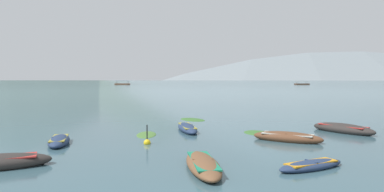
{
  "coord_description": "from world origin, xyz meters",
  "views": [
    {
      "loc": [
        1.37,
        -6.05,
        3.34
      ],
      "look_at": [
        -3.9,
        30.9,
        1.47
      ],
      "focal_mm": 31.4,
      "sensor_mm": 36.0,
      "label": 1
    }
  ],
  "objects_px": {
    "rowboat_4": "(203,165)",
    "ferry_0": "(302,84)",
    "rowboat_9": "(287,137)",
    "rowboat_3": "(187,128)",
    "mooring_buoy": "(147,142)",
    "ferry_1": "(122,84)",
    "rowboat_1": "(343,129)",
    "rowboat_8": "(59,141)",
    "rowboat_0": "(311,165)"
  },
  "relations": [
    {
      "from": "rowboat_3",
      "to": "rowboat_8",
      "type": "relative_size",
      "value": 1.3
    },
    {
      "from": "rowboat_0",
      "to": "ferry_1",
      "type": "height_order",
      "value": "ferry_1"
    },
    {
      "from": "rowboat_0",
      "to": "rowboat_1",
      "type": "relative_size",
      "value": 0.77
    },
    {
      "from": "rowboat_4",
      "to": "rowboat_8",
      "type": "xyz_separation_m",
      "value": [
        -7.87,
        3.75,
        -0.01
      ]
    },
    {
      "from": "rowboat_0",
      "to": "rowboat_9",
      "type": "height_order",
      "value": "rowboat_9"
    },
    {
      "from": "ferry_0",
      "to": "mooring_buoy",
      "type": "distance_m",
      "value": 200.52
    },
    {
      "from": "rowboat_0",
      "to": "rowboat_1",
      "type": "bearing_deg",
      "value": 67.71
    },
    {
      "from": "rowboat_3",
      "to": "rowboat_4",
      "type": "xyz_separation_m",
      "value": [
        2.03,
        -9.13,
        0.0
      ]
    },
    {
      "from": "rowboat_1",
      "to": "rowboat_8",
      "type": "bearing_deg",
      "value": -158.69
    },
    {
      "from": "rowboat_1",
      "to": "rowboat_4",
      "type": "xyz_separation_m",
      "value": [
        -7.77,
        -9.85,
        -0.05
      ]
    },
    {
      "from": "rowboat_3",
      "to": "ferry_0",
      "type": "height_order",
      "value": "ferry_0"
    },
    {
      "from": "rowboat_0",
      "to": "ferry_0",
      "type": "bearing_deg",
      "value": 80.09
    },
    {
      "from": "rowboat_8",
      "to": "rowboat_3",
      "type": "bearing_deg",
      "value": 42.65
    },
    {
      "from": "rowboat_4",
      "to": "ferry_0",
      "type": "relative_size",
      "value": 0.46
    },
    {
      "from": "rowboat_9",
      "to": "rowboat_8",
      "type": "bearing_deg",
      "value": -168.03
    },
    {
      "from": "rowboat_4",
      "to": "mooring_buoy",
      "type": "distance_m",
      "value": 5.52
    },
    {
      "from": "ferry_0",
      "to": "mooring_buoy",
      "type": "xyz_separation_m",
      "value": [
        -42.27,
        -196.01,
        -0.34
      ]
    },
    {
      "from": "rowboat_3",
      "to": "ferry_1",
      "type": "bearing_deg",
      "value": 111.08
    },
    {
      "from": "rowboat_1",
      "to": "ferry_0",
      "type": "height_order",
      "value": "ferry_0"
    },
    {
      "from": "rowboat_3",
      "to": "rowboat_9",
      "type": "distance_m",
      "value": 6.58
    },
    {
      "from": "rowboat_9",
      "to": "ferry_0",
      "type": "xyz_separation_m",
      "value": [
        35.01,
        194.14,
        0.24
      ]
    },
    {
      "from": "rowboat_0",
      "to": "rowboat_9",
      "type": "relative_size",
      "value": 0.77
    },
    {
      "from": "rowboat_0",
      "to": "rowboat_8",
      "type": "height_order",
      "value": "rowboat_8"
    },
    {
      "from": "rowboat_8",
      "to": "mooring_buoy",
      "type": "xyz_separation_m",
      "value": [
        4.5,
        0.62,
        -0.06
      ]
    },
    {
      "from": "rowboat_0",
      "to": "rowboat_9",
      "type": "distance_m",
      "value": 5.59
    },
    {
      "from": "ferry_1",
      "to": "rowboat_1",
      "type": "bearing_deg",
      "value": -66.15
    },
    {
      "from": "rowboat_9",
      "to": "ferry_0",
      "type": "relative_size",
      "value": 0.42
    },
    {
      "from": "rowboat_8",
      "to": "rowboat_1",
      "type": "bearing_deg",
      "value": 21.31
    },
    {
      "from": "rowboat_3",
      "to": "rowboat_4",
      "type": "bearing_deg",
      "value": -77.49
    },
    {
      "from": "rowboat_9",
      "to": "rowboat_4",
      "type": "bearing_deg",
      "value": -121.94
    },
    {
      "from": "rowboat_9",
      "to": "ferry_0",
      "type": "bearing_deg",
      "value": 79.78
    },
    {
      "from": "rowboat_1",
      "to": "rowboat_3",
      "type": "xyz_separation_m",
      "value": [
        -9.8,
        -0.72,
        -0.05
      ]
    },
    {
      "from": "ferry_0",
      "to": "rowboat_4",
      "type": "bearing_deg",
      "value": -100.99
    },
    {
      "from": "rowboat_0",
      "to": "ferry_0",
      "type": "relative_size",
      "value": 0.32
    },
    {
      "from": "rowboat_8",
      "to": "rowboat_9",
      "type": "distance_m",
      "value": 12.02
    },
    {
      "from": "rowboat_3",
      "to": "ferry_0",
      "type": "relative_size",
      "value": 0.46
    },
    {
      "from": "ferry_0",
      "to": "ferry_1",
      "type": "height_order",
      "value": "same"
    },
    {
      "from": "rowboat_0",
      "to": "ferry_0",
      "type": "xyz_separation_m",
      "value": [
        34.9,
        199.73,
        0.32
      ]
    },
    {
      "from": "rowboat_1",
      "to": "rowboat_8",
      "type": "relative_size",
      "value": 1.17
    },
    {
      "from": "rowboat_1",
      "to": "rowboat_8",
      "type": "distance_m",
      "value": 16.79
    },
    {
      "from": "rowboat_3",
      "to": "ferry_0",
      "type": "bearing_deg",
      "value": 77.92
    },
    {
      "from": "mooring_buoy",
      "to": "rowboat_0",
      "type": "bearing_deg",
      "value": -26.79
    },
    {
      "from": "ferry_1",
      "to": "rowboat_3",
      "type": "bearing_deg",
      "value": -68.92
    },
    {
      "from": "rowboat_1",
      "to": "rowboat_4",
      "type": "height_order",
      "value": "rowboat_1"
    },
    {
      "from": "rowboat_4",
      "to": "ferry_1",
      "type": "distance_m",
      "value": 200.45
    },
    {
      "from": "rowboat_1",
      "to": "rowboat_4",
      "type": "distance_m",
      "value": 12.55
    },
    {
      "from": "rowboat_1",
      "to": "rowboat_3",
      "type": "relative_size",
      "value": 0.9
    },
    {
      "from": "rowboat_4",
      "to": "rowboat_8",
      "type": "bearing_deg",
      "value": 154.51
    },
    {
      "from": "rowboat_1",
      "to": "mooring_buoy",
      "type": "relative_size",
      "value": 3.47
    },
    {
      "from": "rowboat_9",
      "to": "rowboat_3",
      "type": "bearing_deg",
      "value": 153.98
    }
  ]
}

